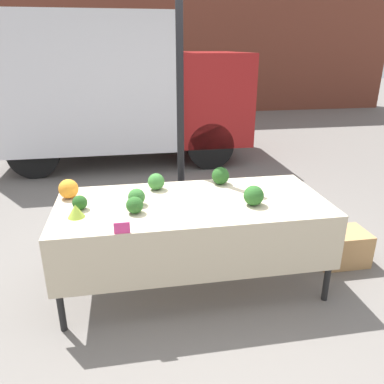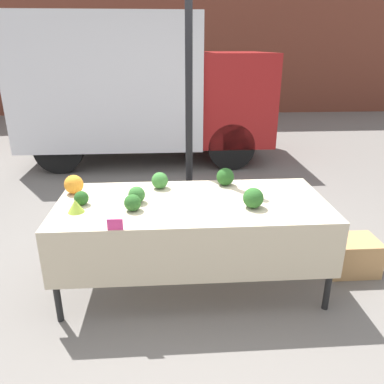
# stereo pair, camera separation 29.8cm
# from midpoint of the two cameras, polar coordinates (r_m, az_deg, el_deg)

# --- Properties ---
(ground_plane) EXTENTS (40.00, 40.00, 0.00)m
(ground_plane) POSITION_cam_midpoint_polar(r_m,az_deg,el_deg) (3.46, -2.54, -13.58)
(ground_plane) COLOR slate
(building_facade) EXTENTS (16.00, 0.60, 6.37)m
(building_facade) POSITION_cam_midpoint_polar(r_m,az_deg,el_deg) (12.14, -9.20, 26.84)
(building_facade) COLOR brown
(building_facade) RESTS_ON ground_plane
(tent_pole) EXTENTS (0.07, 0.07, 2.68)m
(tent_pole) POSITION_cam_midpoint_polar(r_m,az_deg,el_deg) (3.68, -4.15, 11.27)
(tent_pole) COLOR black
(tent_pole) RESTS_ON ground_plane
(parked_truck) EXTENTS (4.29, 2.22, 2.47)m
(parked_truck) POSITION_cam_midpoint_polar(r_m,az_deg,el_deg) (7.05, -13.08, 15.49)
(parked_truck) COLOR silver
(parked_truck) RESTS_ON ground_plane
(market_table) EXTENTS (2.21, 0.99, 0.79)m
(market_table) POSITION_cam_midpoint_polar(r_m,az_deg,el_deg) (3.05, -2.59, -3.34)
(market_table) COLOR beige
(market_table) RESTS_ON ground_plane
(orange_cauliflower) EXTENTS (0.16, 0.16, 0.16)m
(orange_cauliflower) POSITION_cam_midpoint_polar(r_m,az_deg,el_deg) (3.32, -20.78, 0.40)
(orange_cauliflower) COLOR orange
(orange_cauliflower) RESTS_ON market_table
(romanesco_head) EXTENTS (0.13, 0.13, 0.10)m
(romanesco_head) POSITION_cam_midpoint_polar(r_m,az_deg,el_deg) (2.94, -20.10, -2.80)
(romanesco_head) COLOR #93B238
(romanesco_head) RESTS_ON market_table
(broccoli_head_0) EXTENTS (0.13, 0.13, 0.13)m
(broccoli_head_0) POSITION_cam_midpoint_polar(r_m,az_deg,el_deg) (2.89, -11.68, -2.03)
(broccoli_head_0) COLOR #285B23
(broccoli_head_0) RESTS_ON market_table
(broccoli_head_1) EXTENTS (0.16, 0.16, 0.16)m
(broccoli_head_1) POSITION_cam_midpoint_polar(r_m,az_deg,el_deg) (2.99, 6.58, -0.60)
(broccoli_head_1) COLOR #285B23
(broccoli_head_1) RESTS_ON market_table
(broccoli_head_2) EXTENTS (0.16, 0.16, 0.16)m
(broccoli_head_2) POSITION_cam_midpoint_polar(r_m,az_deg,el_deg) (3.43, 1.88, 2.46)
(broccoli_head_2) COLOR #23511E
(broccoli_head_2) RESTS_ON market_table
(broccoli_head_3) EXTENTS (0.12, 0.12, 0.12)m
(broccoli_head_3) POSITION_cam_midpoint_polar(r_m,az_deg,el_deg) (3.07, -19.44, -1.60)
(broccoli_head_3) COLOR #23511E
(broccoli_head_3) RESTS_ON market_table
(broccoli_head_4) EXTENTS (0.15, 0.15, 0.15)m
(broccoli_head_4) POSITION_cam_midpoint_polar(r_m,az_deg,el_deg) (3.33, -8.05, 1.53)
(broccoli_head_4) COLOR #387533
(broccoli_head_4) RESTS_ON market_table
(broccoli_head_5) EXTENTS (0.14, 0.14, 0.14)m
(broccoli_head_5) POSITION_cam_midpoint_polar(r_m,az_deg,el_deg) (3.03, -11.25, -0.80)
(broccoli_head_5) COLOR #336B2D
(broccoli_head_5) RESTS_ON market_table
(price_sign) EXTENTS (0.11, 0.01, 0.08)m
(price_sign) POSITION_cam_midpoint_polar(r_m,az_deg,el_deg) (2.61, -13.88, -5.43)
(price_sign) COLOR #E53D84
(price_sign) RESTS_ON market_table
(produce_crate) EXTENTS (0.48, 0.35, 0.33)m
(produce_crate) POSITION_cam_midpoint_polar(r_m,az_deg,el_deg) (3.88, 19.71, -7.92)
(produce_crate) COLOR tan
(produce_crate) RESTS_ON ground_plane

